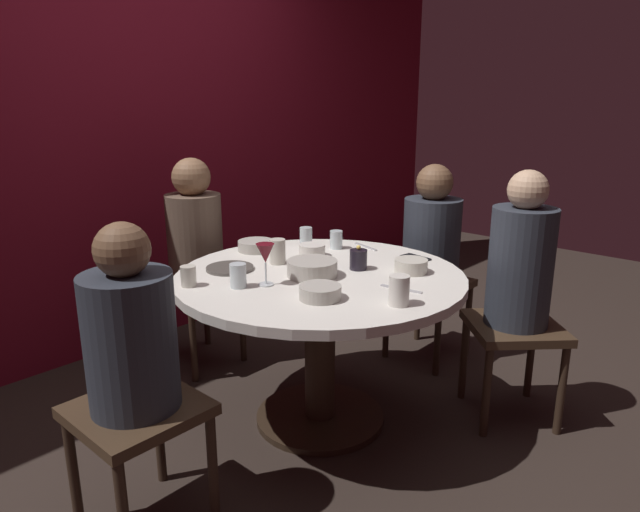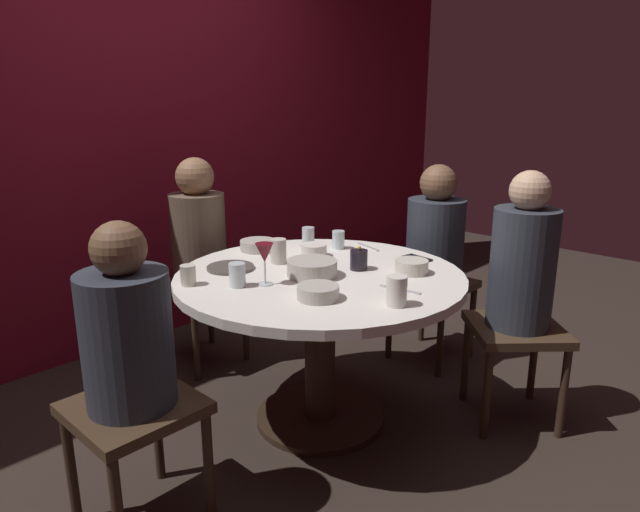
% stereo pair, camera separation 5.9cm
% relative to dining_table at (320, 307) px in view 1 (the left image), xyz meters
% --- Properties ---
extents(ground_plane, '(8.00, 8.00, 0.00)m').
position_rel_dining_table_xyz_m(ground_plane, '(0.00, 0.00, -0.57)').
color(ground_plane, '#2D231E').
extents(back_wall, '(6.00, 0.10, 2.60)m').
position_rel_dining_table_xyz_m(back_wall, '(0.00, 1.51, 0.73)').
color(back_wall, maroon).
rests_on(back_wall, ground).
extents(dining_table, '(1.28, 1.28, 0.72)m').
position_rel_dining_table_xyz_m(dining_table, '(0.00, 0.00, 0.00)').
color(dining_table, silver).
rests_on(dining_table, ground).
extents(seated_diner_left, '(0.40, 0.40, 1.10)m').
position_rel_dining_table_xyz_m(seated_diner_left, '(-0.92, 0.00, 0.12)').
color(seated_diner_left, '#3F2D1E').
rests_on(seated_diner_left, ground).
extents(seated_diner_back, '(0.40, 0.40, 1.17)m').
position_rel_dining_table_xyz_m(seated_diner_back, '(0.00, 0.92, 0.16)').
color(seated_diner_back, '#3F2D1E').
rests_on(seated_diner_back, ground).
extents(seated_diner_right, '(0.40, 0.40, 1.13)m').
position_rel_dining_table_xyz_m(seated_diner_right, '(0.93, 0.00, 0.14)').
color(seated_diner_right, '#3F2D1E').
rests_on(seated_diner_right, ground).
extents(seated_diner_front_right, '(0.57, 0.57, 1.18)m').
position_rel_dining_table_xyz_m(seated_diner_front_right, '(0.64, -0.64, 0.15)').
color(seated_diner_front_right, '#3F2D1E').
rests_on(seated_diner_front_right, ground).
extents(candle_holder, '(0.08, 0.08, 0.11)m').
position_rel_dining_table_xyz_m(candle_holder, '(0.17, -0.08, 0.20)').
color(candle_holder, black).
rests_on(candle_holder, dining_table).
extents(wine_glass, '(0.08, 0.08, 0.18)m').
position_rel_dining_table_xyz_m(wine_glass, '(-0.27, 0.06, 0.29)').
color(wine_glass, silver).
rests_on(wine_glass, dining_table).
extents(dinner_plate, '(0.21, 0.21, 0.01)m').
position_rel_dining_table_xyz_m(dinner_plate, '(-0.23, 0.34, 0.16)').
color(dinner_plate, '#4C4742').
rests_on(dinner_plate, dining_table).
extents(cell_phone, '(0.09, 0.15, 0.01)m').
position_rel_dining_table_xyz_m(cell_phone, '(0.49, -0.18, 0.16)').
color(cell_phone, black).
rests_on(cell_phone, dining_table).
extents(bowl_serving_large, '(0.22, 0.22, 0.07)m').
position_rel_dining_table_xyz_m(bowl_serving_large, '(-0.05, 0.00, 0.19)').
color(bowl_serving_large, '#B2ADA3').
rests_on(bowl_serving_large, dining_table).
extents(bowl_salad_center, '(0.16, 0.16, 0.05)m').
position_rel_dining_table_xyz_m(bowl_salad_center, '(-0.24, -0.22, 0.18)').
color(bowl_salad_center, '#B2ADA3').
rests_on(bowl_salad_center, dining_table).
extents(bowl_small_white, '(0.13, 0.13, 0.06)m').
position_rel_dining_table_xyz_m(bowl_small_white, '(0.18, 0.22, 0.19)').
color(bowl_small_white, silver).
rests_on(bowl_small_white, dining_table).
extents(bowl_sauce_side, '(0.15, 0.15, 0.06)m').
position_rel_dining_table_xyz_m(bowl_sauce_side, '(0.28, -0.29, 0.19)').
color(bowl_sauce_side, beige).
rests_on(bowl_sauce_side, dining_table).
extents(bowl_rice_portion, '(0.18, 0.18, 0.05)m').
position_rel_dining_table_xyz_m(bowl_rice_portion, '(0.07, 0.50, 0.18)').
color(bowl_rice_portion, '#B2ADA3').
rests_on(bowl_rice_portion, dining_table).
extents(cup_near_candle, '(0.08, 0.08, 0.11)m').
position_rel_dining_table_xyz_m(cup_near_candle, '(-0.10, -0.48, 0.21)').
color(cup_near_candle, silver).
rests_on(cup_near_candle, dining_table).
extents(cup_by_left_diner, '(0.06, 0.06, 0.10)m').
position_rel_dining_table_xyz_m(cup_by_left_diner, '(0.29, 0.36, 0.21)').
color(cup_by_left_diner, silver).
rests_on(cup_by_left_diner, dining_table).
extents(cup_by_right_diner, '(0.07, 0.07, 0.10)m').
position_rel_dining_table_xyz_m(cup_by_right_diner, '(-0.36, 0.12, 0.21)').
color(cup_by_right_diner, silver).
rests_on(cup_by_right_diner, dining_table).
extents(cup_center_front, '(0.06, 0.06, 0.09)m').
position_rel_dining_table_xyz_m(cup_center_front, '(-0.49, 0.28, 0.20)').
color(cup_center_front, beige).
rests_on(cup_center_front, dining_table).
extents(cup_far_edge, '(0.06, 0.06, 0.09)m').
position_rel_dining_table_xyz_m(cup_far_edge, '(0.38, 0.23, 0.20)').
color(cup_far_edge, silver).
rests_on(cup_far_edge, dining_table).
extents(cup_beside_wine, '(0.07, 0.07, 0.12)m').
position_rel_dining_table_xyz_m(cup_beside_wine, '(-0.02, 0.25, 0.22)').
color(cup_beside_wine, beige).
rests_on(cup_beside_wine, dining_table).
extents(fork_near_plate, '(0.07, 0.18, 0.01)m').
position_rel_dining_table_xyz_m(fork_near_plate, '(0.50, 0.13, 0.16)').
color(fork_near_plate, '#B7B7BC').
rests_on(fork_near_plate, dining_table).
extents(knife_near_plate, '(0.04, 0.18, 0.01)m').
position_rel_dining_table_xyz_m(knife_near_plate, '(0.06, -0.39, 0.16)').
color(knife_near_plate, '#B7B7BC').
rests_on(knife_near_plate, dining_table).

